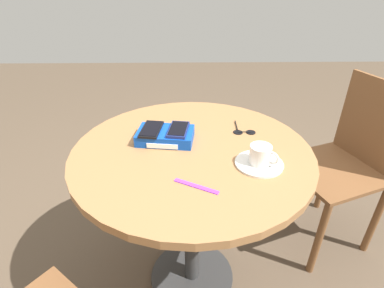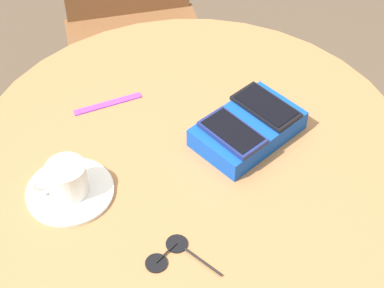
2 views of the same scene
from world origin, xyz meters
TOP-DOWN VIEW (x-y plane):
  - ground_plane at (0.00, 0.00)m, footprint 8.00×8.00m
  - round_table at (0.00, 0.00)m, footprint 0.91×0.91m
  - phone_box at (-0.10, 0.06)m, footprint 0.23×0.16m
  - phone_black at (-0.16, 0.07)m, footprint 0.09×0.15m
  - phone_navy at (-0.05, 0.06)m, footprint 0.09×0.14m
  - saucer at (0.23, -0.11)m, footprint 0.17×0.17m
  - coffee_cup at (0.23, -0.11)m, footprint 0.09×0.08m
  - lanyard_strap at (0.01, -0.23)m, footprint 0.14×0.08m
  - sunglasses at (0.22, 0.13)m, footprint 0.09×0.12m
  - chair_far_side at (0.79, 0.29)m, footprint 0.54×0.54m

SIDE VIEW (x-z plane):
  - ground_plane at x=0.00m, z-range 0.00..0.00m
  - chair_far_side at x=0.79m, z-range 0.03..0.94m
  - round_table at x=0.00m, z-range 0.25..1.02m
  - lanyard_strap at x=0.01m, z-range 0.77..0.77m
  - sunglasses at x=0.22m, z-range 0.77..0.77m
  - saucer at x=0.23m, z-range 0.77..0.78m
  - phone_box at x=-0.10m, z-range 0.77..0.81m
  - coffee_cup at x=0.23m, z-range 0.78..0.85m
  - phone_black at x=-0.16m, z-range 0.81..0.82m
  - phone_navy at x=-0.05m, z-range 0.81..0.83m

